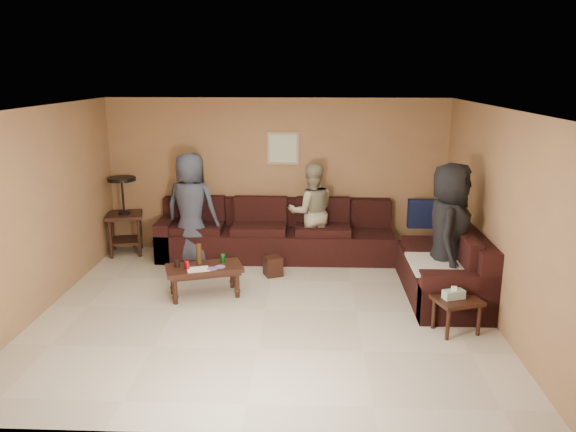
{
  "coord_description": "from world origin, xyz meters",
  "views": [
    {
      "loc": [
        0.56,
        -6.51,
        2.91
      ],
      "look_at": [
        0.25,
        0.85,
        1.0
      ],
      "focal_mm": 35.0,
      "sensor_mm": 36.0,
      "label": 1
    }
  ],
  "objects_px": {
    "sectional_sofa": "(327,249)",
    "person_middle": "(311,212)",
    "side_table_right": "(456,302)",
    "coffee_table": "(204,270)",
    "end_table_left": "(124,214)",
    "waste_bin": "(273,266)",
    "person_right": "(448,234)",
    "person_left": "(191,208)"
  },
  "relations": [
    {
      "from": "coffee_table",
      "to": "person_middle",
      "type": "height_order",
      "value": "person_middle"
    },
    {
      "from": "waste_bin",
      "to": "person_left",
      "type": "xyz_separation_m",
      "value": [
        -1.3,
        0.59,
        0.72
      ]
    },
    {
      "from": "person_left",
      "to": "person_right",
      "type": "distance_m",
      "value": 3.86
    },
    {
      "from": "end_table_left",
      "to": "person_middle",
      "type": "relative_size",
      "value": 0.82
    },
    {
      "from": "person_middle",
      "to": "person_right",
      "type": "height_order",
      "value": "person_right"
    },
    {
      "from": "side_table_right",
      "to": "person_middle",
      "type": "distance_m",
      "value": 3.05
    },
    {
      "from": "sectional_sofa",
      "to": "person_middle",
      "type": "height_order",
      "value": "person_middle"
    },
    {
      "from": "coffee_table",
      "to": "waste_bin",
      "type": "bearing_deg",
      "value": 42.84
    },
    {
      "from": "end_table_left",
      "to": "person_left",
      "type": "xyz_separation_m",
      "value": [
        1.18,
        -0.34,
        0.2
      ]
    },
    {
      "from": "end_table_left",
      "to": "person_middle",
      "type": "bearing_deg",
      "value": -2.83
    },
    {
      "from": "coffee_table",
      "to": "end_table_left",
      "type": "height_order",
      "value": "end_table_left"
    },
    {
      "from": "coffee_table",
      "to": "waste_bin",
      "type": "height_order",
      "value": "coffee_table"
    },
    {
      "from": "sectional_sofa",
      "to": "coffee_table",
      "type": "height_order",
      "value": "sectional_sofa"
    },
    {
      "from": "person_middle",
      "to": "coffee_table",
      "type": "bearing_deg",
      "value": 37.47
    },
    {
      "from": "coffee_table",
      "to": "end_table_left",
      "type": "distance_m",
      "value": 2.38
    },
    {
      "from": "end_table_left",
      "to": "side_table_right",
      "type": "relative_size",
      "value": 2.12
    },
    {
      "from": "coffee_table",
      "to": "side_table_right",
      "type": "relative_size",
      "value": 1.83
    },
    {
      "from": "sectional_sofa",
      "to": "side_table_right",
      "type": "bearing_deg",
      "value": -55.31
    },
    {
      "from": "waste_bin",
      "to": "person_right",
      "type": "relative_size",
      "value": 0.16
    },
    {
      "from": "coffee_table",
      "to": "side_table_right",
      "type": "bearing_deg",
      "value": -17.16
    },
    {
      "from": "sectional_sofa",
      "to": "side_table_right",
      "type": "relative_size",
      "value": 7.78
    },
    {
      "from": "side_table_right",
      "to": "waste_bin",
      "type": "xyz_separation_m",
      "value": [
        -2.21,
        1.74,
        -0.22
      ]
    },
    {
      "from": "coffee_table",
      "to": "end_table_left",
      "type": "xyz_separation_m",
      "value": [
        -1.61,
        1.73,
        0.31
      ]
    },
    {
      "from": "side_table_right",
      "to": "person_middle",
      "type": "xyz_separation_m",
      "value": [
        -1.65,
        2.52,
        0.41
      ]
    },
    {
      "from": "waste_bin",
      "to": "person_middle",
      "type": "distance_m",
      "value": 1.14
    },
    {
      "from": "coffee_table",
      "to": "person_right",
      "type": "height_order",
      "value": "person_right"
    },
    {
      "from": "person_left",
      "to": "person_middle",
      "type": "xyz_separation_m",
      "value": [
        1.85,
        0.19,
        -0.09
      ]
    },
    {
      "from": "side_table_right",
      "to": "waste_bin",
      "type": "height_order",
      "value": "side_table_right"
    },
    {
      "from": "waste_bin",
      "to": "person_middle",
      "type": "relative_size",
      "value": 0.19
    },
    {
      "from": "person_left",
      "to": "waste_bin",
      "type": "bearing_deg",
      "value": 168.09
    },
    {
      "from": "person_right",
      "to": "waste_bin",
      "type": "bearing_deg",
      "value": 87.51
    },
    {
      "from": "waste_bin",
      "to": "person_right",
      "type": "bearing_deg",
      "value": -19.8
    },
    {
      "from": "person_right",
      "to": "coffee_table",
      "type": "bearing_deg",
      "value": 106.78
    },
    {
      "from": "person_middle",
      "to": "person_right",
      "type": "distance_m",
      "value": 2.37
    },
    {
      "from": "side_table_right",
      "to": "end_table_left",
      "type": "bearing_deg",
      "value": 150.25
    },
    {
      "from": "coffee_table",
      "to": "person_left",
      "type": "relative_size",
      "value": 0.64
    },
    {
      "from": "person_middle",
      "to": "end_table_left",
      "type": "bearing_deg",
      "value": -13.46
    },
    {
      "from": "sectional_sofa",
      "to": "end_table_left",
      "type": "distance_m",
      "value": 3.35
    },
    {
      "from": "side_table_right",
      "to": "person_left",
      "type": "distance_m",
      "value": 4.24
    },
    {
      "from": "side_table_right",
      "to": "person_middle",
      "type": "relative_size",
      "value": 0.39
    },
    {
      "from": "coffee_table",
      "to": "side_table_right",
      "type": "distance_m",
      "value": 3.21
    },
    {
      "from": "coffee_table",
      "to": "waste_bin",
      "type": "relative_size",
      "value": 3.8
    }
  ]
}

